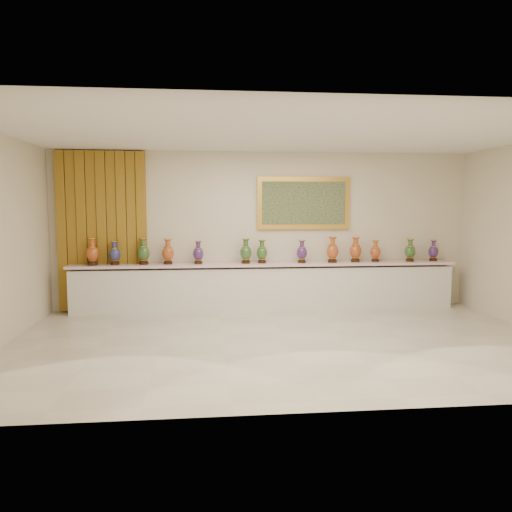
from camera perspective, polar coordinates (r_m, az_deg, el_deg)
The scene contains 17 objects.
ground at distance 7.40m, azimuth 3.24°, elevation -9.77°, with size 8.00×8.00×0.00m, color beige.
room at distance 9.58m, azimuth -13.59°, elevation 3.25°, with size 8.00×8.00×8.00m.
counter at distance 9.51m, azimuth 1.09°, elevation -3.57°, with size 7.28×0.48×0.90m.
vase_0 at distance 9.53m, azimuth -18.18°, elevation 0.33°, with size 0.28×0.28×0.50m.
vase_1 at distance 9.50m, azimuth -15.83°, elevation 0.22°, with size 0.22×0.22×0.44m.
vase_2 at distance 9.41m, azimuth -12.73°, elevation 0.38°, with size 0.24×0.24×0.49m.
vase_3 at distance 9.37m, azimuth -10.03°, elevation 0.37°, with size 0.25×0.25×0.47m.
vase_4 at distance 9.33m, azimuth -6.61°, elevation 0.29°, with size 0.25×0.25×0.43m.
vase_5 at distance 9.34m, azimuth -1.18°, elevation 0.43°, with size 0.22×0.22×0.47m.
vase_6 at distance 9.40m, azimuth 0.69°, elevation 0.38°, with size 0.25×0.25×0.44m.
vase_7 at distance 9.49m, azimuth 5.26°, elevation 0.39°, with size 0.21×0.21×0.43m.
vase_8 at distance 9.60m, azimuth 8.73°, elevation 0.57°, with size 0.30×0.30×0.49m.
vase_9 at distance 9.78m, azimuth 11.31°, elevation 0.59°, with size 0.28×0.28×0.48m.
vase_10 at distance 9.91m, azimuth 13.49°, elevation 0.45°, with size 0.25×0.25×0.42m.
vase_11 at distance 10.13m, azimuth 17.19°, elevation 0.52°, with size 0.24×0.24×0.44m.
vase_12 at distance 10.38m, azimuth 19.62°, elevation 0.50°, with size 0.19×0.19×0.42m.
label_card at distance 9.23m, azimuth -5.62°, elevation -0.96°, with size 0.10×0.06×0.00m, color white.
Camera 1 is at (-1.14, -7.04, 1.99)m, focal length 35.00 mm.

